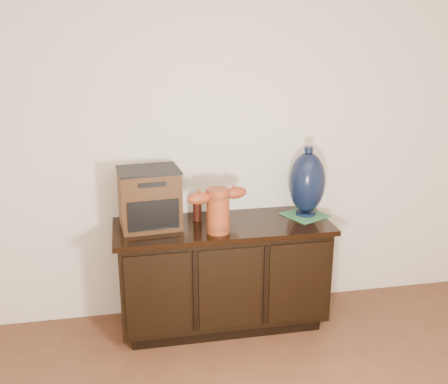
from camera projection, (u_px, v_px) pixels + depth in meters
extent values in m
plane|color=white|center=(215.00, 136.00, 3.62)|extent=(4.50, 0.00, 4.50)
cube|color=black|center=(223.00, 317.00, 3.74)|extent=(1.29, 0.45, 0.08)
cube|color=black|center=(223.00, 272.00, 3.63)|extent=(1.40, 0.50, 0.64)
cube|color=black|center=(223.00, 226.00, 3.53)|extent=(1.46, 0.56, 0.03)
cube|color=black|center=(158.00, 296.00, 3.30)|extent=(0.41, 0.01, 0.56)
cube|color=black|center=(230.00, 289.00, 3.39)|extent=(0.41, 0.01, 0.56)
cube|color=black|center=(299.00, 282.00, 3.48)|extent=(0.41, 0.01, 0.56)
cylinder|color=#A1401D|center=(218.00, 211.00, 3.34)|extent=(0.18, 0.18, 0.29)
cylinder|color=#40180C|center=(218.00, 226.00, 3.37)|extent=(0.18, 0.18, 0.03)
cylinder|color=#40180C|center=(218.00, 196.00, 3.31)|extent=(0.18, 0.18, 0.03)
ellipsoid|color=#A1401D|center=(200.00, 198.00, 3.25)|extent=(0.17, 0.11, 0.08)
ellipsoid|color=#A1401D|center=(236.00, 193.00, 3.36)|extent=(0.17, 0.11, 0.08)
cube|color=#3D220F|center=(150.00, 199.00, 3.42)|extent=(0.41, 0.34, 0.38)
cube|color=black|center=(154.00, 215.00, 3.30)|extent=(0.33, 0.04, 0.20)
cube|color=black|center=(148.00, 170.00, 3.37)|extent=(0.42, 0.35, 0.01)
cube|color=#337244|center=(305.00, 215.00, 3.68)|extent=(0.35, 0.35, 0.01)
cylinder|color=black|center=(306.00, 213.00, 3.68)|extent=(0.14, 0.14, 0.02)
ellipsoid|color=black|center=(307.00, 182.00, 3.61)|extent=(0.33, 0.33, 0.43)
cylinder|color=black|center=(309.00, 149.00, 3.54)|extent=(0.06, 0.06, 0.04)
cylinder|color=#561A0E|center=(197.00, 210.00, 3.57)|extent=(0.06, 0.06, 0.15)
cylinder|color=silver|center=(197.00, 197.00, 3.54)|extent=(0.06, 0.06, 0.03)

